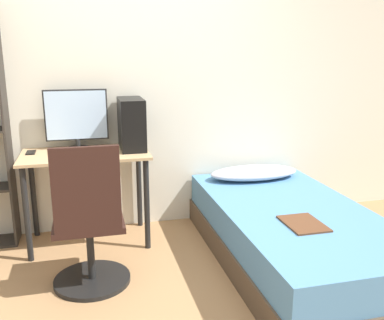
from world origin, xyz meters
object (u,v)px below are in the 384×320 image
office_chair (89,234)px  keyboard (80,155)px  monitor (76,117)px  pc_tower (131,124)px  bed (292,235)px

office_chair → keyboard: office_chair is taller
keyboard → monitor: bearing=92.2°
office_chair → monitor: size_ratio=1.98×
monitor → pc_tower: 0.45m
bed → pc_tower: bearing=143.2°
office_chair → pc_tower: size_ratio=2.42×
monitor → keyboard: monitor is taller
keyboard → bed: bearing=-22.6°
keyboard → pc_tower: 0.49m
keyboard → pc_tower: pc_tower is taller
keyboard → pc_tower: size_ratio=0.87×
bed → monitor: 1.93m
bed → monitor: monitor is taller
office_chair → pc_tower: bearing=64.4°
office_chair → keyboard: bearing=93.6°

